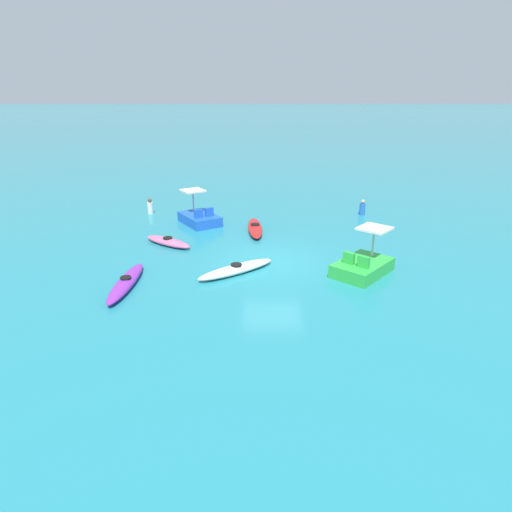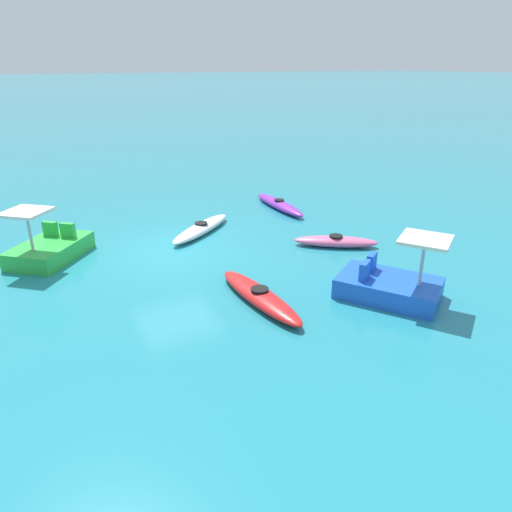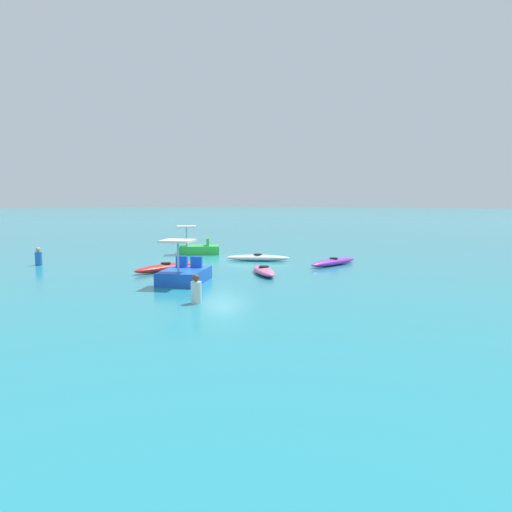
{
  "view_description": "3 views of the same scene",
  "coord_description": "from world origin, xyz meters",
  "px_view_note": "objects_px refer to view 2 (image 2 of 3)",
  "views": [
    {
      "loc": [
        -16.13,
        0.68,
        6.41
      ],
      "look_at": [
        0.04,
        0.7,
        0.25
      ],
      "focal_mm": 29.9,
      "sensor_mm": 36.0,
      "label": 1
    },
    {
      "loc": [
        13.04,
        -4.18,
        5.37
      ],
      "look_at": [
        2.04,
        1.84,
        0.21
      ],
      "focal_mm": 32.89,
      "sensor_mm": 36.0,
      "label": 2
    },
    {
      "loc": [
        16.1,
        16.93,
        2.98
      ],
      "look_at": [
        0.34,
        2.66,
        0.48
      ],
      "focal_mm": 31.3,
      "sensor_mm": 36.0,
      "label": 3
    }
  ],
  "objects_px": {
    "pedal_boat_green": "(49,248)",
    "kayak_purple": "(279,204)",
    "kayak_pink": "(336,241)",
    "pedal_boat_blue": "(390,285)",
    "kayak_white": "(201,228)",
    "kayak_red": "(260,296)"
  },
  "relations": [
    {
      "from": "pedal_boat_green",
      "to": "kayak_purple",
      "type": "bearing_deg",
      "value": 97.83
    },
    {
      "from": "kayak_pink",
      "to": "kayak_purple",
      "type": "height_order",
      "value": "same"
    },
    {
      "from": "kayak_purple",
      "to": "pedal_boat_blue",
      "type": "bearing_deg",
      "value": -11.64
    },
    {
      "from": "kayak_purple",
      "to": "pedal_boat_green",
      "type": "xyz_separation_m",
      "value": [
        1.19,
        -8.66,
        0.17
      ]
    },
    {
      "from": "kayak_purple",
      "to": "kayak_pink",
      "type": "bearing_deg",
      "value": -7.93
    },
    {
      "from": "kayak_pink",
      "to": "pedal_boat_blue",
      "type": "distance_m",
      "value": 3.58
    },
    {
      "from": "pedal_boat_blue",
      "to": "pedal_boat_green",
      "type": "bearing_deg",
      "value": -133.56
    },
    {
      "from": "kayak_pink",
      "to": "pedal_boat_green",
      "type": "height_order",
      "value": "pedal_boat_green"
    },
    {
      "from": "kayak_white",
      "to": "kayak_purple",
      "type": "bearing_deg",
      "value": 107.64
    },
    {
      "from": "kayak_red",
      "to": "pedal_boat_green",
      "type": "xyz_separation_m",
      "value": [
        -5.39,
        -4.1,
        0.17
      ]
    },
    {
      "from": "kayak_purple",
      "to": "pedal_boat_green",
      "type": "relative_size",
      "value": 1.26
    },
    {
      "from": "pedal_boat_blue",
      "to": "kayak_purple",
      "type": "bearing_deg",
      "value": 168.36
    },
    {
      "from": "kayak_pink",
      "to": "kayak_purple",
      "type": "xyz_separation_m",
      "value": [
        -4.45,
        0.62,
        -0.0
      ]
    },
    {
      "from": "kayak_red",
      "to": "pedal_boat_green",
      "type": "bearing_deg",
      "value": -142.72
    },
    {
      "from": "kayak_red",
      "to": "kayak_purple",
      "type": "distance_m",
      "value": 8.01
    },
    {
      "from": "kayak_red",
      "to": "pedal_boat_blue",
      "type": "bearing_deg",
      "value": 66.08
    },
    {
      "from": "kayak_white",
      "to": "kayak_pink",
      "type": "bearing_deg",
      "value": 45.1
    },
    {
      "from": "kayak_red",
      "to": "pedal_boat_green",
      "type": "distance_m",
      "value": 6.78
    },
    {
      "from": "pedal_boat_blue",
      "to": "kayak_pink",
      "type": "bearing_deg",
      "value": 163.7
    },
    {
      "from": "kayak_red",
      "to": "pedal_boat_green",
      "type": "relative_size",
      "value": 1.21
    },
    {
      "from": "kayak_pink",
      "to": "pedal_boat_green",
      "type": "relative_size",
      "value": 0.9
    },
    {
      "from": "kayak_red",
      "to": "kayak_pink",
      "type": "relative_size",
      "value": 1.34
    }
  ]
}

